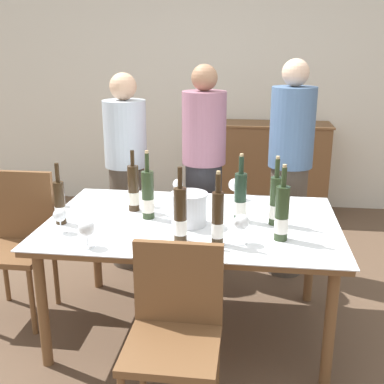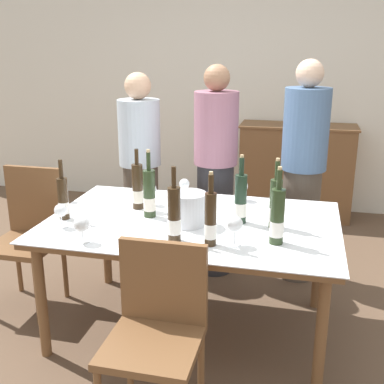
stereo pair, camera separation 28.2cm
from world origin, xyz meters
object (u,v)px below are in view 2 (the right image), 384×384
Objects in this scene: sideboard_cabinet at (296,171)px; chair_near_front at (157,324)px; ice_bucket at (188,208)px; chair_left_end at (30,228)px; wine_bottle_6 at (211,220)px; person_guest_left at (215,173)px; wine_bottle_3 at (138,188)px; wine_bottle_2 at (174,216)px; wine_glass_5 at (61,211)px; wine_bottle_7 at (149,195)px; wine_glass_0 at (184,185)px; wine_glass_3 at (82,225)px; wine_glass_1 at (151,190)px; wine_bottle_0 at (277,218)px; wine_bottle_1 at (63,199)px; wine_glass_2 at (242,187)px; wine_bottle_4 at (241,200)px; person_host at (141,171)px; wine_glass_4 at (235,225)px; wine_bottle_5 at (275,205)px; dining_table at (192,230)px; person_guest_right at (303,174)px.

chair_near_front is at bearing -99.62° from sideboard_cabinet.
chair_left_end reaches higher than ice_bucket.
person_guest_left is at bearing 99.44° from wine_bottle_6.
ice_bucket is 0.56× the size of wine_bottle_3.
ice_bucket is at bearing 87.19° from wine_bottle_2.
wine_glass_5 is (-0.89, 0.05, -0.04)m from wine_bottle_6.
ice_bucket reaches higher than chair_near_front.
ice_bucket is 0.14× the size of person_guest_left.
wine_bottle_7 reaches higher than sideboard_cabinet.
wine_bottle_7 is at bearing 162.97° from ice_bucket.
wine_glass_3 is at bearing -111.64° from wine_glass_0.
ice_bucket reaches higher than wine_glass_1.
wine_glass_3 is (-0.48, -0.39, -0.00)m from ice_bucket.
wine_bottle_2 reaches higher than ice_bucket.
wine_bottle_0 is 1.14× the size of wine_bottle_1.
wine_bottle_6 is 0.80m from wine_glass_2.
person_guest_left is at bearing 122.19° from wine_glass_2.
wine_bottle_0 is 1.02× the size of wine_bottle_4.
wine_bottle_4 is 2.96× the size of wine_glass_1.
wine_glass_0 is at bearing 47.36° from wine_bottle_3.
person_host reaches higher than wine_glass_3.
wine_bottle_7 reaches higher than wine_glass_4.
wine_glass_0 is at bearing 68.36° from wine_glass_3.
wine_glass_1 is at bearing -112.66° from sideboard_cabinet.
chair_left_end is 1.08× the size of chair_near_front.
wine_glass_5 is (-0.94, -0.74, 0.00)m from wine_glass_2.
wine_glass_4 is (0.69, -0.45, -0.02)m from wine_bottle_3.
wine_glass_5 is at bearing 178.49° from wine_glass_4.
chair_near_front reaches higher than wine_glass_3.
chair_near_front is (0.73, -0.52, -0.31)m from wine_glass_5.
chair_left_end reaches higher than wine_glass_2.
wine_bottle_3 is at bearing 3.96° from chair_left_end.
dining_table is at bearing -179.31° from wine_bottle_5.
sideboard_cabinet reaches higher than wine_glass_5.
wine_glass_4 is at bearing -84.95° from wine_glass_2.
wine_bottle_5 is at bearing -0.65° from wine_bottle_7.
wine_bottle_6 reaches higher than wine_glass_5.
wine_bottle_2 reaches higher than wine_glass_0.
wine_glass_5 is (-0.99, -0.31, -0.04)m from wine_bottle_4.
wine_bottle_1 reaches higher than chair_left_end.
wine_bottle_5 reaches higher than wine_bottle_1.
wine_bottle_4 is 0.25× the size of person_guest_right.
wine_glass_0 is 0.09× the size of person_host.
wine_glass_1 is (-0.06, 0.21, -0.04)m from wine_bottle_7.
wine_bottle_5 is 2.76× the size of wine_glass_3.
wine_bottle_5 is 0.52m from wine_glass_2.
wine_bottle_1 reaches higher than chair_near_front.
wine_bottle_3 is at bearing -125.53° from wine_glass_1.
ice_bucket is at bearing 92.57° from chair_near_front.
wine_bottle_1 is at bearing -169.36° from dining_table.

